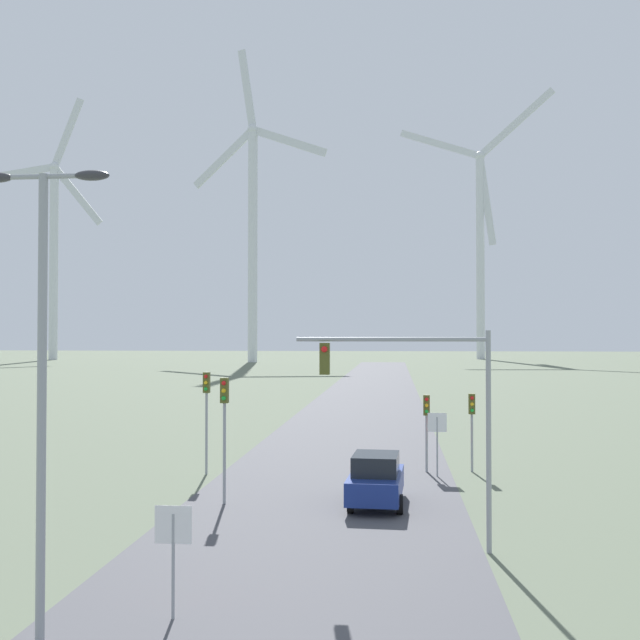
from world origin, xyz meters
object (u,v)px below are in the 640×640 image
at_px(stop_sign_near, 173,540).
at_px(traffic_light_post_mid_right, 472,414).
at_px(stop_sign_far, 437,432).
at_px(traffic_light_post_near_left, 224,412).
at_px(traffic_light_post_near_right, 427,415).
at_px(traffic_light_post_mid_left, 206,400).
at_px(traffic_light_mast_overhead, 420,391).
at_px(car_approaching, 376,479).
at_px(wind_turbine_far_left, 54,242).
at_px(wind_turbine_center, 480,233).
at_px(streetlamp, 42,345).
at_px(wind_turbine_left, 253,222).

bearing_deg(stop_sign_near, traffic_light_post_mid_right, 65.87).
bearing_deg(stop_sign_far, traffic_light_post_near_left, -142.41).
height_order(traffic_light_post_near_right, traffic_light_post_mid_left, traffic_light_post_mid_left).
xyz_separation_m(traffic_light_post_near_left, traffic_light_post_near_right, (7.47, 7.10, -0.79)).
height_order(traffic_light_mast_overhead, car_approaching, traffic_light_mast_overhead).
distance_m(stop_sign_far, traffic_light_post_mid_left, 10.04).
height_order(stop_sign_near, wind_turbine_far_left, wind_turbine_far_left).
bearing_deg(traffic_light_post_mid_left, wind_turbine_center, 79.62).
distance_m(streetlamp, stop_sign_far, 20.69).
bearing_deg(stop_sign_near, streetlamp, -143.98).
bearing_deg(stop_sign_far, traffic_light_post_mid_left, -177.04).
bearing_deg(traffic_light_mast_overhead, wind_turbine_left, 102.57).
distance_m(traffic_light_post_mid_left, wind_turbine_center, 173.98).
relative_size(streetlamp, wind_turbine_center, 0.13).
height_order(traffic_light_post_mid_left, wind_turbine_center, wind_turbine_center).
bearing_deg(traffic_light_post_mid_right, streetlamp, -117.58).
relative_size(stop_sign_near, traffic_light_mast_overhead, 0.39).
bearing_deg(traffic_light_post_near_left, stop_sign_far, 37.59).
bearing_deg(stop_sign_far, traffic_light_mast_overhead, -95.67).
distance_m(stop_sign_near, traffic_light_post_near_right, 18.88).
bearing_deg(wind_turbine_left, traffic_light_post_mid_right, -75.27).
bearing_deg(traffic_light_post_mid_right, car_approaching, -120.29).
relative_size(streetlamp, wind_turbine_left, 0.13).
height_order(wind_turbine_left, wind_turbine_center, wind_turbine_left).
distance_m(stop_sign_far, traffic_light_post_near_left, 10.03).
height_order(traffic_light_post_near_left, traffic_light_post_mid_left, traffic_light_post_near_left).
xyz_separation_m(streetlamp, stop_sign_near, (2.17, 1.58, -4.14)).
bearing_deg(stop_sign_far, streetlamp, -115.23).
xyz_separation_m(traffic_light_post_near_left, wind_turbine_center, (28.80, 174.11, 30.02)).
xyz_separation_m(traffic_light_mast_overhead, wind_turbine_left, (-33.43, 149.97, 28.27)).
relative_size(traffic_light_post_near_right, wind_turbine_left, 0.05).
relative_size(streetlamp, traffic_light_post_mid_right, 2.67).
relative_size(car_approaching, wind_turbine_left, 0.06).
relative_size(traffic_light_post_mid_left, wind_turbine_center, 0.06).
height_order(streetlamp, traffic_light_post_near_left, streetlamp).
xyz_separation_m(stop_sign_near, stop_sign_far, (6.50, 16.81, 0.23)).
height_order(streetlamp, car_approaching, streetlamp).
relative_size(traffic_light_post_near_right, traffic_light_mast_overhead, 0.55).
bearing_deg(traffic_light_post_mid_left, traffic_light_mast_overhead, -50.57).
bearing_deg(traffic_light_post_near_left, car_approaching, 3.60).
bearing_deg(wind_turbine_left, stop_sign_far, -76.02).
distance_m(traffic_light_post_near_right, wind_turbine_far_left, 177.01).
relative_size(traffic_light_post_near_right, traffic_light_post_mid_right, 0.98).
relative_size(traffic_light_post_mid_left, traffic_light_post_mid_right, 1.29).
xyz_separation_m(car_approaching, wind_turbine_far_left, (-86.51, 157.48, 29.34)).
distance_m(wind_turbine_left, wind_turbine_center, 62.75).
distance_m(traffic_light_post_near_right, traffic_light_mast_overhead, 12.46).
xyz_separation_m(traffic_light_post_near_left, traffic_light_post_mid_right, (9.46, 7.31, -0.75)).
relative_size(traffic_light_post_mid_left, wind_turbine_far_left, 0.07).
relative_size(streetlamp, traffic_light_mast_overhead, 1.50).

